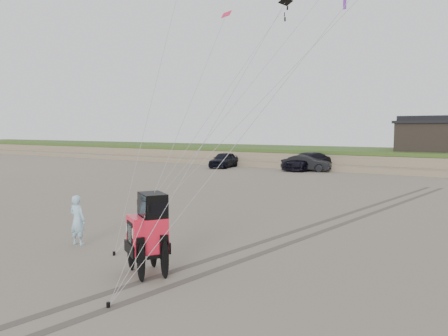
{
  "coord_description": "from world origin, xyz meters",
  "views": [
    {
      "loc": [
        7.89,
        -8.17,
        3.78
      ],
      "look_at": [
        0.63,
        3.0,
        2.6
      ],
      "focal_mm": 35.0,
      "sensor_mm": 36.0,
      "label": 1
    }
  ],
  "objects_px": {
    "cabin": "(433,135)",
    "jeep": "(147,242)",
    "truck_c": "(307,161)",
    "man": "(77,220)",
    "truck_a": "(224,160)",
    "truck_b": "(306,163)"
  },
  "relations": [
    {
      "from": "cabin",
      "to": "jeep",
      "type": "relative_size",
      "value": 1.4
    },
    {
      "from": "jeep",
      "to": "truck_c",
      "type": "bearing_deg",
      "value": 135.83
    },
    {
      "from": "jeep",
      "to": "man",
      "type": "distance_m",
      "value": 4.04
    },
    {
      "from": "truck_c",
      "to": "jeep",
      "type": "height_order",
      "value": "jeep"
    },
    {
      "from": "truck_a",
      "to": "cabin",
      "type": "bearing_deg",
      "value": 15.48
    },
    {
      "from": "cabin",
      "to": "man",
      "type": "xyz_separation_m",
      "value": [
        -5.8,
        -35.99,
        -2.41
      ]
    },
    {
      "from": "truck_c",
      "to": "man",
      "type": "bearing_deg",
      "value": -67.35
    },
    {
      "from": "truck_c",
      "to": "man",
      "type": "height_order",
      "value": "man"
    },
    {
      "from": "truck_b",
      "to": "man",
      "type": "bearing_deg",
      "value": 175.74
    },
    {
      "from": "truck_b",
      "to": "truck_c",
      "type": "bearing_deg",
      "value": 4.37
    },
    {
      "from": "cabin",
      "to": "truck_c",
      "type": "height_order",
      "value": "cabin"
    },
    {
      "from": "truck_b",
      "to": "jeep",
      "type": "relative_size",
      "value": 0.96
    },
    {
      "from": "truck_b",
      "to": "man",
      "type": "height_order",
      "value": "man"
    },
    {
      "from": "cabin",
      "to": "man",
      "type": "bearing_deg",
      "value": -99.15
    },
    {
      "from": "truck_b",
      "to": "jeep",
      "type": "distance_m",
      "value": 29.85
    },
    {
      "from": "man",
      "to": "truck_c",
      "type": "bearing_deg",
      "value": -89.12
    },
    {
      "from": "truck_a",
      "to": "truck_c",
      "type": "xyz_separation_m",
      "value": [
        8.07,
        1.83,
        0.06
      ]
    },
    {
      "from": "truck_b",
      "to": "truck_a",
      "type": "bearing_deg",
      "value": 84.78
    },
    {
      "from": "truck_a",
      "to": "truck_b",
      "type": "relative_size",
      "value": 1.02
    },
    {
      "from": "truck_b",
      "to": "cabin",
      "type": "bearing_deg",
      "value": -60.85
    },
    {
      "from": "cabin",
      "to": "truck_b",
      "type": "bearing_deg",
      "value": -139.38
    },
    {
      "from": "truck_c",
      "to": "truck_b",
      "type": "bearing_deg",
      "value": -59.0
    }
  ]
}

